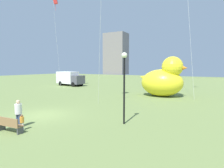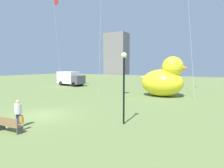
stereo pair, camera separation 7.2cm
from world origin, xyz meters
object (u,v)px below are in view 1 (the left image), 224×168
at_px(lamppost, 124,76).
at_px(park_bench, 9,124).
at_px(box_truck, 70,79).
at_px(kite_red, 55,1).
at_px(person_child, 22,122).
at_px(person_adult, 18,112).
at_px(giant_inflatable_duck, 163,80).

bearing_deg(lamppost, park_bench, -136.92).
height_order(box_truck, kite_red, kite_red).
bearing_deg(person_child, person_adult, 159.05).
xyz_separation_m(giant_inflatable_duck, box_truck, (-19.99, 4.35, -0.73)).
distance_m(park_bench, person_adult, 1.08).
bearing_deg(park_bench, box_truck, 125.28).
distance_m(person_adult, giant_inflatable_duck, 17.55).
bearing_deg(park_bench, kite_red, 129.62).
bearing_deg(kite_red, box_truck, 97.83).
height_order(person_child, lamppost, lamppost).
bearing_deg(box_truck, giant_inflatable_duck, -12.28).
xyz_separation_m(person_child, kite_red, (-15.38, 17.62, 14.85)).
distance_m(person_child, kite_red, 27.70).
height_order(person_adult, person_child, person_adult).
relative_size(person_adult, lamppost, 0.37).
xyz_separation_m(lamppost, box_truck, (-20.67, 17.32, -1.78)).
distance_m(park_bench, lamppost, 7.46).
xyz_separation_m(person_adult, box_truck, (-15.17, 21.18, 0.49)).
bearing_deg(box_truck, person_adult, -54.39).
xyz_separation_m(box_truck, kite_red, (0.53, -3.84, 13.93)).
height_order(person_adult, lamppost, lamppost).
xyz_separation_m(park_bench, person_adult, (-0.43, 0.87, 0.48)).
bearing_deg(kite_red, park_bench, -50.38).
height_order(giant_inflatable_duck, box_truck, giant_inflatable_duck).
relative_size(person_child, box_truck, 0.16).
relative_size(person_adult, person_child, 1.79).
bearing_deg(box_truck, lamppost, -39.96).
bearing_deg(park_bench, person_adult, 116.45).
distance_m(box_truck, kite_red, 14.46).
bearing_deg(person_child, giant_inflatable_duck, 76.55).
xyz_separation_m(park_bench, giant_inflatable_duck, (4.39, 17.70, 1.70)).
relative_size(person_child, giant_inflatable_duck, 0.16).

